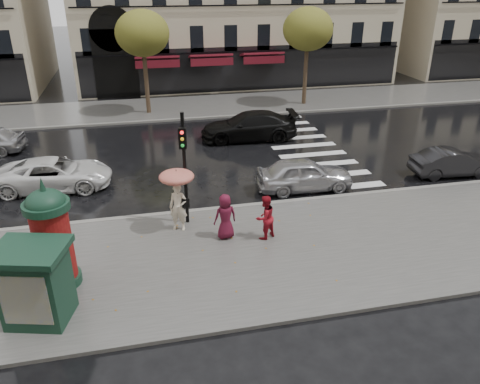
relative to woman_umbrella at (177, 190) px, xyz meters
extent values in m
plane|color=black|center=(1.65, -1.64, -1.69)|extent=(160.00, 160.00, 0.00)
cube|color=#474744|center=(1.65, -2.14, -1.63)|extent=(90.00, 7.00, 0.12)
cube|color=#474744|center=(1.65, 17.36, -1.63)|extent=(90.00, 6.00, 0.12)
cube|color=slate|center=(1.65, 1.36, -1.62)|extent=(90.00, 0.25, 0.14)
cube|color=slate|center=(1.65, 14.36, -1.62)|extent=(90.00, 0.25, 0.14)
cube|color=silver|center=(7.65, 7.96, -1.68)|extent=(3.60, 11.75, 0.01)
cylinder|color=#38281C|center=(-0.35, 16.36, 0.91)|extent=(0.28, 0.28, 5.20)
ellipsoid|color=#56631F|center=(-0.35, 16.36, 3.51)|extent=(3.40, 3.40, 2.89)
cylinder|color=#38281C|center=(10.65, 16.36, 0.91)|extent=(0.28, 0.28, 5.20)
ellipsoid|color=#56631F|center=(10.65, 16.36, 3.51)|extent=(3.40, 3.40, 2.89)
imported|color=#F1E2C6|center=(0.00, 0.00, -0.68)|extent=(0.76, 0.63, 1.78)
cylinder|color=black|center=(0.00, 0.00, -0.08)|extent=(0.02, 0.02, 1.13)
ellipsoid|color=#BD2348|center=(0.00, 0.00, 0.51)|extent=(1.24, 1.24, 0.43)
cone|color=black|center=(0.00, 0.00, 0.76)|extent=(0.04, 0.04, 0.10)
cube|color=black|center=(0.26, -0.07, -0.50)|extent=(0.26, 0.12, 0.33)
imported|color=maroon|center=(2.86, -1.26, -0.76)|extent=(0.98, 0.90, 1.61)
imported|color=#561125|center=(1.53, -0.94, -0.74)|extent=(0.88, 0.64, 1.65)
cylinder|color=#143424|center=(-3.85, -2.49, -1.43)|extent=(1.26, 1.26, 0.27)
cylinder|color=maroon|center=(-3.85, -2.49, -0.18)|extent=(1.08, 1.08, 2.24)
cylinder|color=#143424|center=(-3.85, -2.49, 1.03)|extent=(1.29, 1.29, 0.22)
ellipsoid|color=#143424|center=(-3.85, -2.49, 1.12)|extent=(1.11, 1.11, 0.78)
cone|color=#143424|center=(-3.85, -2.49, 1.71)|extent=(0.18, 0.18, 0.40)
cylinder|color=black|center=(0.35, 0.49, 0.54)|extent=(0.13, 0.13, 4.22)
cube|color=black|center=(0.30, 0.26, 1.81)|extent=(0.30, 0.24, 0.74)
cube|color=#143424|center=(-4.14, -4.05, -0.55)|extent=(1.82, 1.62, 2.03)
cube|color=#143424|center=(-4.14, -4.05, 0.56)|extent=(2.17, 1.97, 0.17)
imported|color=silver|center=(5.69, 2.56, -0.98)|extent=(4.23, 1.85, 1.42)
imported|color=black|center=(12.97, 2.56, -1.06)|extent=(3.88, 1.57, 1.25)
imported|color=white|center=(-4.90, 5.06, -1.01)|extent=(5.00, 2.57, 1.35)
imported|color=black|center=(4.96, 9.71, -0.90)|extent=(5.55, 2.62, 1.56)
camera|label=1|loc=(-1.12, -15.03, 6.91)|focal=35.00mm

